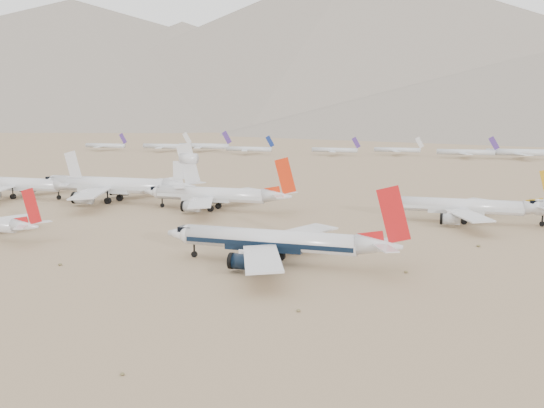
{
  "coord_description": "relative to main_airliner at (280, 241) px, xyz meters",
  "views": [
    {
      "loc": [
        35.73,
        -116.69,
        31.19
      ],
      "look_at": [
        -14.8,
        35.98,
        7.0
      ],
      "focal_mm": 40.0,
      "sensor_mm": 36.0,
      "label": 1
    }
  ],
  "objects": [
    {
      "name": "row2_white_trijet",
      "position": [
        -80.57,
        65.52,
        1.42
      ],
      "size": [
        60.71,
        59.33,
        21.51
      ],
      "color": "silver",
      "rests_on": "ground"
    },
    {
      "name": "ground",
      "position": [
        1.4,
        -0.63,
        -4.81
      ],
      "size": [
        7000.0,
        7000.0,
        0.0
      ],
      "primitive_type": "plane",
      "color": "#8D7352",
      "rests_on": "ground"
    },
    {
      "name": "desert_scrub",
      "position": [
        -9.68,
        -27.12,
        -4.52
      ],
      "size": [
        247.37,
        121.67,
        0.63
      ],
      "color": "brown",
      "rests_on": "ground"
    },
    {
      "name": "row2_orange_tail",
      "position": [
        -40.81,
        60.77,
        0.19
      ],
      "size": [
        49.9,
        48.81,
        17.8
      ],
      "color": "silver",
      "rests_on": "ground"
    },
    {
      "name": "row2_gold_tail",
      "position": [
        36.41,
        62.87,
        -0.2
      ],
      "size": [
        46.3,
        45.28,
        16.49
      ],
      "color": "silver",
      "rests_on": "ground"
    },
    {
      "name": "mountain_range",
      "position": [
        71.58,
        1647.38,
        185.51
      ],
      "size": [
        7354.0,
        3024.0,
        470.0
      ],
      "color": "slate",
      "rests_on": "ground"
    },
    {
      "name": "main_airliner",
      "position": [
        0.0,
        0.0,
        0.0
      ],
      "size": [
        49.55,
        48.4,
        17.49
      ],
      "color": "silver",
      "rests_on": "ground"
    },
    {
      "name": "row2_white_twin",
      "position": [
        -121.18,
        64.33,
        0.29
      ],
      "size": [
        50.64,
        49.55,
        18.1
      ],
      "color": "silver",
      "rests_on": "ground"
    },
    {
      "name": "distant_storage_row",
      "position": [
        14.31,
        326.89,
        -0.35
      ],
      "size": [
        573.52,
        60.85,
        15.72
      ],
      "color": "silver",
      "rests_on": "ground"
    }
  ]
}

